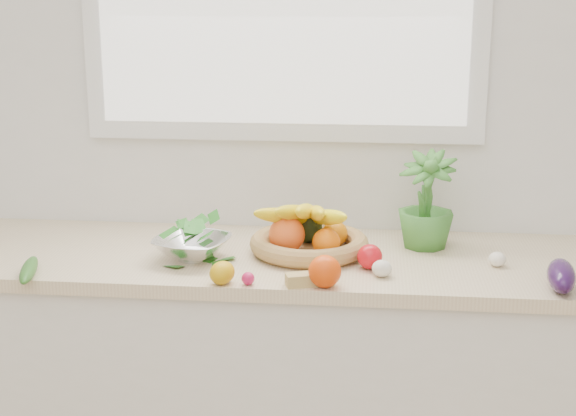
# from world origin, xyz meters

# --- Properties ---
(back_wall) EXTENTS (4.50, 0.02, 2.70)m
(back_wall) POSITION_xyz_m (0.00, 2.25, 1.35)
(back_wall) COLOR white
(back_wall) RESTS_ON ground
(counter_cabinet) EXTENTS (2.20, 0.58, 0.86)m
(counter_cabinet) POSITION_xyz_m (0.00, 1.95, 0.43)
(counter_cabinet) COLOR silver
(counter_cabinet) RESTS_ON ground
(countertop) EXTENTS (2.24, 0.62, 0.04)m
(countertop) POSITION_xyz_m (0.00, 1.95, 0.88)
(countertop) COLOR beige
(countertop) RESTS_ON counter_cabinet
(orange_loose) EXTENTS (0.11, 0.11, 0.09)m
(orange_loose) POSITION_xyz_m (0.18, 1.67, 0.94)
(orange_loose) COLOR #E44107
(orange_loose) RESTS_ON countertop
(lemon_a) EXTENTS (0.09, 0.10, 0.06)m
(lemon_a) POSITION_xyz_m (0.18, 1.69, 0.93)
(lemon_a) COLOR #E0A70C
(lemon_a) RESTS_ON countertop
(lemon_b) EXTENTS (0.09, 0.10, 0.06)m
(lemon_b) POSITION_xyz_m (-0.10, 1.67, 0.93)
(lemon_b) COLOR #D49C0B
(lemon_b) RESTS_ON countertop
(lemon_c) EXTENTS (0.09, 0.09, 0.06)m
(lemon_c) POSITION_xyz_m (0.17, 1.70, 0.93)
(lemon_c) COLOR #E0B20C
(lemon_c) RESTS_ON countertop
(apple) EXTENTS (0.09, 0.09, 0.07)m
(apple) POSITION_xyz_m (0.30, 1.84, 0.94)
(apple) COLOR red
(apple) RESTS_ON countertop
(ginger) EXTENTS (0.12, 0.08, 0.03)m
(ginger) POSITION_xyz_m (0.12, 1.68, 0.92)
(ginger) COLOR tan
(ginger) RESTS_ON countertop
(garlic_a) EXTENTS (0.06, 0.06, 0.04)m
(garlic_a) POSITION_xyz_m (0.66, 1.90, 0.92)
(garlic_a) COLOR white
(garlic_a) RESTS_ON countertop
(garlic_b) EXTENTS (0.07, 0.07, 0.05)m
(garlic_b) POSITION_xyz_m (0.16, 2.00, 0.92)
(garlic_b) COLOR white
(garlic_b) RESTS_ON countertop
(garlic_c) EXTENTS (0.07, 0.07, 0.05)m
(garlic_c) POSITION_xyz_m (0.33, 1.78, 0.92)
(garlic_c) COLOR white
(garlic_c) RESTS_ON countertop
(eggplant) EXTENTS (0.10, 0.20, 0.08)m
(eggplant) POSITION_xyz_m (0.80, 1.72, 0.94)
(eggplant) COLOR #2B113E
(eggplant) RESTS_ON countertop
(cucumber) EXTENTS (0.10, 0.22, 0.04)m
(cucumber) POSITION_xyz_m (-0.65, 1.67, 0.92)
(cucumber) COLOR #1E5D1B
(cucumber) RESTS_ON countertop
(radish) EXTENTS (0.04, 0.04, 0.04)m
(radish) POSITION_xyz_m (-0.03, 1.67, 0.92)
(radish) COLOR #CD1952
(radish) RESTS_ON countertop
(potted_herb) EXTENTS (0.22, 0.22, 0.32)m
(potted_herb) POSITION_xyz_m (0.46, 2.07, 1.04)
(potted_herb) COLOR #3D802E
(potted_herb) RESTS_ON countertop
(fruit_basket) EXTENTS (0.40, 0.40, 0.19)m
(fruit_basket) POSITION_xyz_m (0.11, 1.96, 0.95)
(fruit_basket) COLOR #AC814C
(fruit_basket) RESTS_ON countertop
(colander_with_spinach) EXTENTS (0.26, 0.26, 0.12)m
(colander_with_spinach) POSITION_xyz_m (-0.23, 1.87, 0.96)
(colander_with_spinach) COLOR silver
(colander_with_spinach) RESTS_ON countertop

